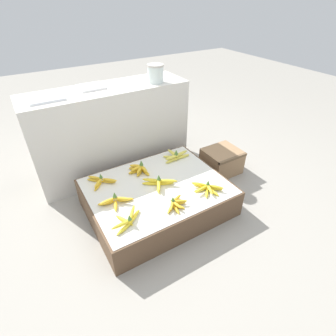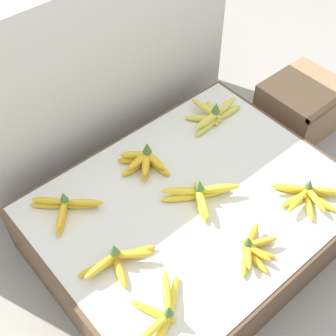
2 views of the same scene
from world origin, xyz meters
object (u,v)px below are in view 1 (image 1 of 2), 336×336
(banana_bunch_back_left, at_px, (101,181))
(banana_bunch_back_midleft, at_px, (139,169))
(banana_bunch_back_midright, at_px, (175,156))
(wooden_crate, at_px, (222,161))
(banana_bunch_middle_midleft, at_px, (159,183))
(banana_bunch_middle_left, at_px, (115,201))
(banana_bunch_front_midright, at_px, (207,188))
(glass_jar, at_px, (156,73))
(foam_tray_white, at_px, (91,87))
(banana_bunch_front_left, at_px, (128,220))
(banana_bunch_front_midleft, at_px, (176,204))

(banana_bunch_back_left, distance_m, banana_bunch_back_midleft, 0.33)
(banana_bunch_back_left, height_order, banana_bunch_back_midright, banana_bunch_back_midright)
(banana_bunch_back_midright, bearing_deg, wooden_crate, -13.71)
(banana_bunch_middle_midleft, bearing_deg, banana_bunch_middle_left, -176.76)
(banana_bunch_front_midright, bearing_deg, banana_bunch_back_midleft, 124.61)
(wooden_crate, height_order, banana_bunch_front_midright, banana_bunch_front_midright)
(banana_bunch_back_midleft, bearing_deg, banana_bunch_middle_midleft, -77.85)
(banana_bunch_back_midright, xyz_separation_m, glass_jar, (0.02, 0.38, 0.63))
(banana_bunch_back_midright, height_order, foam_tray_white, foam_tray_white)
(banana_bunch_front_midright, distance_m, banana_bunch_back_midleft, 0.58)
(banana_bunch_back_left, relative_size, glass_jar, 1.32)
(banana_bunch_front_midright, relative_size, banana_bunch_middle_left, 0.89)
(banana_bunch_middle_midleft, distance_m, glass_jar, 0.96)
(banana_bunch_front_left, xyz_separation_m, banana_bunch_middle_left, (0.00, 0.21, 0.00))
(banana_bunch_front_left, relative_size, banana_bunch_back_midleft, 1.27)
(banana_bunch_back_left, xyz_separation_m, banana_bunch_back_midright, (0.70, 0.00, 0.00))
(banana_bunch_front_midright, bearing_deg, banana_bunch_front_midleft, -175.79)
(banana_bunch_front_midleft, relative_size, banana_bunch_back_midright, 0.71)
(banana_bunch_back_midright, relative_size, glass_jar, 1.69)
(wooden_crate, height_order, foam_tray_white, foam_tray_white)
(wooden_crate, bearing_deg, glass_jar, 131.86)
(banana_bunch_front_midleft, xyz_separation_m, banana_bunch_middle_midleft, (0.01, 0.26, 0.01))
(banana_bunch_middle_midleft, relative_size, banana_bunch_back_left, 1.22)
(banana_bunch_front_left, bearing_deg, banana_bunch_back_midleft, 56.55)
(banana_bunch_middle_left, bearing_deg, glass_jar, 42.88)
(banana_bunch_middle_midleft, height_order, banana_bunch_back_left, banana_bunch_middle_midleft)
(wooden_crate, xyz_separation_m, banana_bunch_back_left, (-1.16, 0.11, 0.14))
(banana_bunch_front_midleft, distance_m, banana_bunch_back_midleft, 0.50)
(banana_bunch_middle_left, xyz_separation_m, banana_bunch_back_left, (-0.01, 0.28, -0.00))
(banana_bunch_front_left, height_order, banana_bunch_middle_left, banana_bunch_middle_left)
(wooden_crate, bearing_deg, banana_bunch_middle_midleft, -169.34)
(banana_bunch_back_midright, bearing_deg, glass_jar, 86.40)
(banana_bunch_middle_midleft, xyz_separation_m, banana_bunch_back_midright, (0.32, 0.26, -0.00))
(banana_bunch_front_midright, bearing_deg, wooden_crate, 37.76)
(banana_bunch_front_midleft, relative_size, banana_bunch_front_midright, 0.82)
(wooden_crate, bearing_deg, banana_bunch_middle_left, -171.69)
(banana_bunch_front_left, height_order, banana_bunch_front_midright, banana_bunch_front_left)
(banana_bunch_back_left, relative_size, banana_bunch_back_midleft, 1.05)
(banana_bunch_front_left, relative_size, glass_jar, 1.61)
(wooden_crate, relative_size, glass_jar, 2.14)
(banana_bunch_front_midleft, bearing_deg, banana_bunch_back_midleft, 94.31)
(wooden_crate, height_order, banana_bunch_back_left, banana_bunch_back_left)
(banana_bunch_front_left, relative_size, foam_tray_white, 1.17)
(banana_bunch_back_midleft, xyz_separation_m, foam_tray_white, (-0.14, 0.54, 0.56))
(wooden_crate, relative_size, banana_bunch_front_left, 1.33)
(banana_bunch_middle_midleft, relative_size, glass_jar, 1.61)
(wooden_crate, xyz_separation_m, banana_bunch_back_midright, (-0.46, 0.11, 0.15))
(wooden_crate, height_order, banana_bunch_front_midleft, banana_bunch_front_midleft)
(banana_bunch_front_left, distance_m, foam_tray_white, 1.18)
(banana_bunch_front_left, height_order, banana_bunch_back_midleft, banana_bunch_back_midleft)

